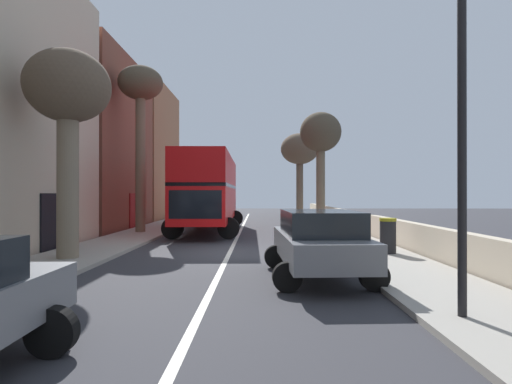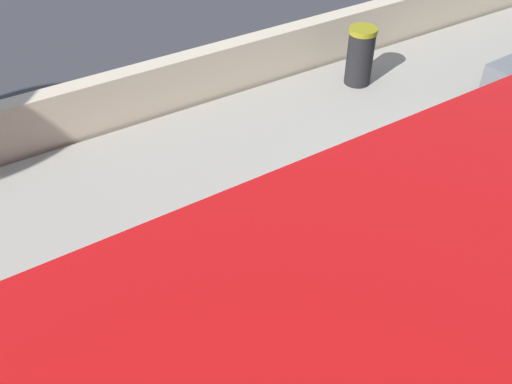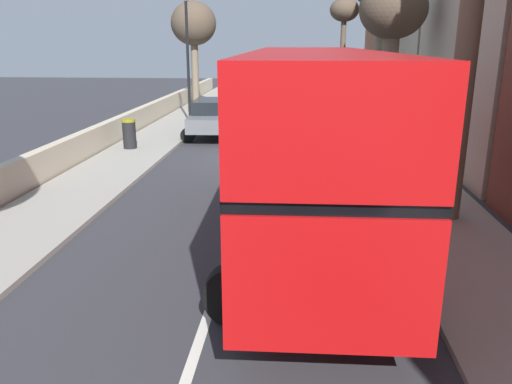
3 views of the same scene
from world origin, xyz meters
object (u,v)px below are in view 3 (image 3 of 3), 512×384
object	(u,v)px
lamppost_right	(188,50)
parked_car_grey_right_0	(213,116)
street_tree_left_0	(393,18)
street_tree_right_5	(194,25)
parked_car_grey_left_2	(318,102)
litter_bin_right	(129,134)
street_tree_left_4	(344,15)
double_decker_bus	(313,134)
parked_car_red_left_1	(314,88)

from	to	relation	value
lamppost_right	parked_car_grey_right_0	bearing A→B (deg)	117.82
street_tree_left_0	street_tree_right_5	xyz separation A→B (m)	(9.99, -11.81, 0.09)
parked_car_grey_left_2	litter_bin_right	xyz separation A→B (m)	(7.80, 9.59, -0.21)
lamppost_right	litter_bin_right	xyz separation A→B (m)	(1.00, 6.88, -3.10)
parked_car_grey_right_0	parked_car_grey_left_2	distance (m)	7.90
parked_car_grey_left_2	street_tree_left_4	bearing A→B (deg)	-101.59
street_tree_left_0	lamppost_right	xyz separation A→B (m)	(9.15, -5.87, -1.26)
double_decker_bus	parked_car_red_left_1	bearing A→B (deg)	-91.70
litter_bin_right	street_tree_right_5	bearing A→B (deg)	-90.72
street_tree_left_0	litter_bin_right	distance (m)	11.09
parked_car_red_left_1	street_tree_left_4	bearing A→B (deg)	-145.90
parked_car_red_left_1	street_tree_left_0	world-z (taller)	street_tree_left_0
parked_car_grey_right_0	street_tree_left_0	bearing A→B (deg)	161.47
parked_car_grey_right_0	street_tree_right_5	bearing A→B (deg)	-74.24
parked_car_grey_left_2	litter_bin_right	world-z (taller)	parked_car_grey_left_2
street_tree_left_4	parked_car_red_left_1	bearing A→B (deg)	34.10
parked_car_red_left_1	street_tree_right_5	size ratio (longest dim) A/B	0.61
litter_bin_right	lamppost_right	bearing A→B (deg)	-98.27
lamppost_right	litter_bin_right	bearing A→B (deg)	81.73
double_decker_bus	street_tree_right_5	bearing A→B (deg)	-72.45
parked_car_grey_left_2	lamppost_right	size ratio (longest dim) A/B	0.66
double_decker_bus	street_tree_right_5	xyz separation A→B (m)	(6.84, -21.62, 2.80)
parked_car_grey_right_0	parked_car_grey_left_2	bearing A→B (deg)	-129.29
parked_car_red_left_1	parked_car_grey_left_2	xyz separation A→B (m)	(-0.00, 8.46, -0.06)
parked_car_red_left_1	lamppost_right	bearing A→B (deg)	58.67
street_tree_left_4	double_decker_bus	bearing A→B (deg)	84.31
parked_car_grey_right_0	street_tree_left_4	bearing A→B (deg)	-113.76
parked_car_grey_left_2	street_tree_right_5	world-z (taller)	street_tree_right_5
litter_bin_right	double_decker_bus	bearing A→B (deg)	128.49
double_decker_bus	street_tree_left_4	bearing A→B (deg)	-95.69
parked_car_grey_left_2	street_tree_left_4	xyz separation A→B (m)	(-2.01, -9.82, 5.10)
double_decker_bus	street_tree_left_0	xyz separation A→B (m)	(-3.15, -9.81, 2.71)
parked_car_grey_right_0	litter_bin_right	xyz separation A→B (m)	(2.80, 3.47, -0.25)
parked_car_grey_left_2	double_decker_bus	bearing A→B (deg)	87.51
parked_car_grey_left_2	street_tree_left_0	world-z (taller)	street_tree_left_0
parked_car_grey_right_0	street_tree_left_0	distance (m)	8.78
street_tree_right_5	lamppost_right	bearing A→B (deg)	98.05
parked_car_grey_left_2	lamppost_right	distance (m)	7.87
parked_car_red_left_1	litter_bin_right	xyz separation A→B (m)	(7.80, 18.04, -0.28)
double_decker_bus	litter_bin_right	world-z (taller)	double_decker_bus
parked_car_grey_right_0	street_tree_right_5	world-z (taller)	street_tree_right_5
street_tree_right_5	parked_car_red_left_1	bearing A→B (deg)	-145.63
street_tree_left_4	parked_car_grey_right_0	bearing A→B (deg)	66.24
street_tree_right_5	lamppost_right	xyz separation A→B (m)	(-0.84, 5.94, -1.35)
parked_car_grey_right_0	street_tree_right_5	distance (m)	10.58
double_decker_bus	litter_bin_right	distance (m)	11.37
parked_car_grey_right_0	litter_bin_right	bearing A→B (deg)	51.14
street_tree_left_4	street_tree_right_5	world-z (taller)	street_tree_left_4
lamppost_right	litter_bin_right	world-z (taller)	lamppost_right
parked_car_red_left_1	street_tree_left_4	world-z (taller)	street_tree_left_4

